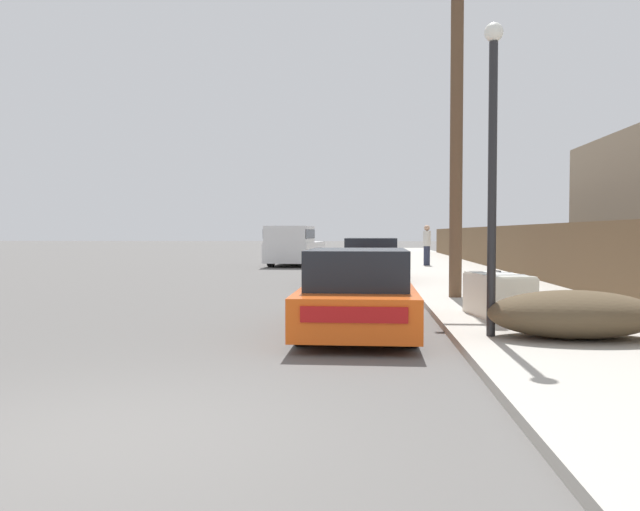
{
  "coord_description": "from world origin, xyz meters",
  "views": [
    {
      "loc": [
        1.96,
        -4.53,
        1.56
      ],
      "look_at": [
        0.93,
        9.73,
        1.04
      ],
      "focal_mm": 35.0,
      "sensor_mm": 36.0,
      "label": 1
    }
  ],
  "objects": [
    {
      "name": "wooden_fence",
      "position": [
        7.25,
        20.17,
        0.97
      ],
      "size": [
        0.08,
        43.38,
        1.7
      ],
      "primitive_type": "cube",
      "color": "brown",
      "rests_on": "sidewalk_curb"
    },
    {
      "name": "street_lamp",
      "position": [
        3.72,
        4.28,
        2.65
      ],
      "size": [
        0.26,
        0.26,
        4.33
      ],
      "color": "#232326",
      "rests_on": "sidewalk_curb"
    },
    {
      "name": "utility_pole",
      "position": [
        3.98,
        9.59,
        4.0
      ],
      "size": [
        1.8,
        0.28,
        7.51
      ],
      "color": "brown",
      "rests_on": "sidewalk_curb"
    },
    {
      "name": "sidewalk_curb",
      "position": [
        5.3,
        23.5,
        0.06
      ],
      "size": [
        4.2,
        63.0,
        0.12
      ],
      "primitive_type": "cube",
      "color": "#ADA89E",
      "rests_on": "ground"
    },
    {
      "name": "parked_sports_car_red",
      "position": [
        1.85,
        5.27,
        0.59
      ],
      "size": [
        1.78,
        4.4,
        1.31
      ],
      "rotation": [
        0.0,
        0.0,
        -0.01
      ],
      "color": "#E05114",
      "rests_on": "ground"
    },
    {
      "name": "discarded_fridge",
      "position": [
        4.24,
        6.31,
        0.49
      ],
      "size": [
        0.97,
        1.72,
        0.76
      ],
      "rotation": [
        0.0,
        0.0,
        0.16
      ],
      "color": "silver",
      "rests_on": "sidewalk_curb"
    },
    {
      "name": "ground_plane",
      "position": [
        0.0,
        0.0,
        0.0
      ],
      "size": [
        220.0,
        220.0,
        0.0
      ],
      "primitive_type": "plane",
      "color": "#595654"
    },
    {
      "name": "pedestrian",
      "position": [
        4.68,
        23.23,
        1.04
      ],
      "size": [
        0.34,
        0.34,
        1.78
      ],
      "color": "#282D42",
      "rests_on": "sidewalk_curb"
    },
    {
      "name": "pickup_truck",
      "position": [
        -1.41,
        24.95,
        0.93
      ],
      "size": [
        2.42,
        6.02,
        1.86
      ],
      "rotation": [
        0.0,
        0.0,
        3.07
      ],
      "color": "silver",
      "rests_on": "ground"
    },
    {
      "name": "car_parked_mid",
      "position": [
        2.17,
        14.6,
        0.66
      ],
      "size": [
        1.92,
        4.52,
        1.4
      ],
      "rotation": [
        0.0,
        0.0,
        -0.04
      ],
      "color": "#5B1E19",
      "rests_on": "ground"
    },
    {
      "name": "brush_pile",
      "position": [
        4.8,
        4.18,
        0.45
      ],
      "size": [
        2.31,
        1.31,
        0.66
      ],
      "color": "brown",
      "rests_on": "sidewalk_curb"
    }
  ]
}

